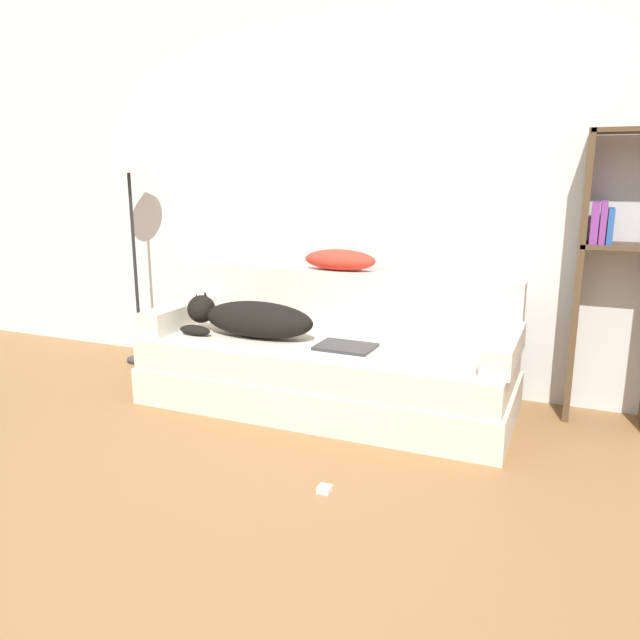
# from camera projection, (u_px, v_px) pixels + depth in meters

# --- Properties ---
(ground_plane) EXTENTS (20.00, 20.00, 0.00)m
(ground_plane) POSITION_uv_depth(u_px,v_px,m) (138.00, 570.00, 2.22)
(ground_plane) COLOR olive
(wall_back) EXTENTS (8.08, 0.06, 2.70)m
(wall_back) POSITION_uv_depth(u_px,v_px,m) (363.00, 177.00, 4.01)
(wall_back) COLOR silver
(wall_back) RESTS_ON ground_plane
(couch) EXTENTS (2.19, 0.89, 0.40)m
(couch) POSITION_uv_depth(u_px,v_px,m) (326.00, 374.00, 3.75)
(couch) COLOR beige
(couch) RESTS_ON ground_plane
(couch_backrest) EXTENTS (2.15, 0.15, 0.36)m
(couch_backrest) POSITION_uv_depth(u_px,v_px,m) (349.00, 300.00, 4.00)
(couch_backrest) COLOR beige
(couch_backrest) RESTS_ON couch
(couch_arm_left) EXTENTS (0.15, 0.70, 0.15)m
(couch_arm_left) POSITION_uv_depth(u_px,v_px,m) (182.00, 314.00, 4.07)
(couch_arm_left) COLOR beige
(couch_arm_left) RESTS_ON couch
(couch_arm_right) EXTENTS (0.15, 0.70, 0.15)m
(couch_arm_right) POSITION_uv_depth(u_px,v_px,m) (504.00, 348.00, 3.29)
(couch_arm_right) COLOR beige
(couch_arm_right) RESTS_ON couch
(dog) EXTENTS (0.85, 0.28, 0.25)m
(dog) POSITION_uv_depth(u_px,v_px,m) (250.00, 318.00, 3.79)
(dog) COLOR black
(dog) RESTS_ON couch
(laptop) EXTENTS (0.33, 0.25, 0.02)m
(laptop) POSITION_uv_depth(u_px,v_px,m) (346.00, 347.00, 3.55)
(laptop) COLOR #2D2D30
(laptop) RESTS_ON couch
(throw_pillow) EXTENTS (0.48, 0.20, 0.13)m
(throw_pillow) POSITION_uv_depth(u_px,v_px,m) (340.00, 260.00, 3.99)
(throw_pillow) COLOR red
(throw_pillow) RESTS_ON couch_backrest
(bookshelf) EXTENTS (0.44, 0.26, 1.60)m
(bookshelf) POSITION_uv_depth(u_px,v_px,m) (618.00, 263.00, 3.37)
(bookshelf) COLOR #4C3823
(bookshelf) RESTS_ON ground_plane
(floor_lamp) EXTENTS (0.28, 0.28, 1.58)m
(floor_lamp) POSITION_uv_depth(u_px,v_px,m) (129.00, 176.00, 4.37)
(floor_lamp) COLOR #232326
(floor_lamp) RESTS_ON ground_plane
(power_adapter) EXTENTS (0.06, 0.06, 0.03)m
(power_adapter) POSITION_uv_depth(u_px,v_px,m) (325.00, 489.00, 2.76)
(power_adapter) COLOR white
(power_adapter) RESTS_ON ground_plane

